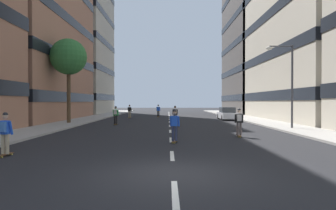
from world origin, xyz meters
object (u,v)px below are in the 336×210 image
Objects in this scene: parked_car_near at (226,114)px; skater_5 at (173,124)px; streetlamp_right at (286,77)px; skater_3 at (238,121)px; skater_0 at (3,131)px; skater_4 at (114,114)px; skater_1 at (174,113)px; skater_6 at (128,111)px; skater_2 at (157,110)px; street_tree_near at (67,57)px.

parked_car_near is 2.47× the size of skater_5.
streetlamp_right reaches higher than skater_3.
skater_4 is at bearing 84.45° from skater_0.
skater_5 is (-9.02, -7.41, -3.15)m from streetlamp_right.
parked_car_near is 14.48m from skater_4.
skater_0 and skater_1 have the same top height.
skater_4 is at bearing -88.99° from skater_6.
skater_1 is 6.04m from skater_4.
skater_5 is at bearing -108.71° from parked_car_near.
skater_3 is (3.72, -11.67, 0.00)m from skater_1.
skater_0 and skater_2 have the same top height.
skater_1 is at bearing 19.82° from skater_4.
skater_2 is 24.39m from skater_3.
streetlamp_right is at bearing -38.41° from skater_1.
skater_0 is at bearing -95.55° from skater_4.
skater_5 is (10.10, -13.27, -5.55)m from street_tree_near.
skater_0 is 19.71m from skater_1.
skater_2 is (-8.54, 6.16, 0.29)m from parked_car_near.
streetlamp_right is 21.95m from skater_2.
skater_4 is at bearing -160.18° from skater_1.
skater_6 is (-9.61, 21.53, -0.03)m from skater_3.
skater_2 and skater_6 have the same top height.
streetlamp_right is 7.57m from skater_3.
skater_4 is at bearing 113.51° from skater_5.
skater_6 is (1.37, 28.18, -0.03)m from skater_0.
skater_0 is at bearing -148.81° from skater_3.
skater_6 is (-12.34, 4.00, 0.29)m from parked_car_near.
skater_3 is 1.00× the size of skater_5.
street_tree_near is 1.26× the size of streetlamp_right.
skater_5 is at bearing -66.49° from skater_4.
skater_2 is 4.37m from skater_6.
parked_car_near is at bearing -17.97° from skater_6.
skater_4 is (-3.58, -14.07, 0.03)m from skater_2.
skater_3 is at bearing -76.20° from skater_2.
parked_car_near is at bearing 81.16° from skater_3.
street_tree_near is at bearing 167.61° from skater_4.
skater_3 is at bearing -135.71° from streetlamp_right.
skater_4 is at bearing 134.34° from skater_3.
skater_0 is 1.00× the size of skater_5.
skater_1 is at bearing -137.74° from parked_car_near.
skater_0 and skater_5 have the same top height.
skater_0 is at bearing -119.56° from parked_car_near.
skater_3 and skater_5 have the same top height.
skater_1 and skater_3 have the same top height.
skater_0 is 28.21m from skater_6.
street_tree_near reaches higher than streetlamp_right.
skater_0 is at bearing -144.24° from streetlamp_right.
skater_2 is (5.17, 30.34, -0.03)m from skater_0.
skater_6 is at bearing 162.03° from parked_car_near.
street_tree_near is 4.62× the size of skater_3.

